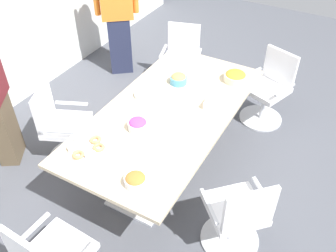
# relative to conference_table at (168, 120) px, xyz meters

# --- Properties ---
(ground_plane) EXTENTS (10.00, 10.00, 0.01)m
(ground_plane) POSITION_rel_conference_table_xyz_m (0.00, 0.00, -0.63)
(ground_plane) COLOR #4C4F56
(conference_table) EXTENTS (2.40, 1.20, 0.75)m
(conference_table) POSITION_rel_conference_table_xyz_m (0.00, 0.00, 0.00)
(conference_table) COLOR #CCB793
(conference_table) RESTS_ON ground
(office_chair_1) EXTENTS (0.76, 0.76, 0.91)m
(office_chair_1) POSITION_rel_conference_table_xyz_m (-0.62, -1.02, -0.22)
(office_chair_1) COLOR silver
(office_chair_1) RESTS_ON ground
(office_chair_2) EXTENTS (0.69, 0.69, 0.91)m
(office_chair_2) POSITION_rel_conference_table_xyz_m (1.34, -0.67, -0.22)
(office_chair_2) COLOR silver
(office_chair_2) RESTS_ON ground
(office_chair_3) EXTENTS (0.67, 0.67, 0.91)m
(office_chair_3) POSITION_rel_conference_table_xyz_m (1.43, 0.59, -0.22)
(office_chair_3) COLOR silver
(office_chair_3) RESTS_ON ground
(office_chair_4) EXTENTS (0.71, 0.71, 0.91)m
(office_chair_4) POSITION_rel_conference_table_xyz_m (-0.46, 1.06, -0.22)
(office_chair_4) COLOR silver
(office_chair_4) RESTS_ON ground
(person_standing_2) EXTENTS (0.45, 0.53, 1.78)m
(person_standing_2) POSITION_rel_conference_table_xyz_m (1.41, 1.60, 0.31)
(person_standing_2) COLOR #232842
(person_standing_2) RESTS_ON ground
(snack_bowl_cookies) EXTENTS (0.19, 0.19, 0.12)m
(snack_bowl_cookies) POSITION_rel_conference_table_xyz_m (0.50, 0.15, 0.18)
(snack_bowl_cookies) COLOR #4C9EC6
(snack_bowl_cookies) RESTS_ON conference_table
(snack_bowl_candy_mix) EXTENTS (0.19, 0.19, 0.12)m
(snack_bowl_candy_mix) POSITION_rel_conference_table_xyz_m (-0.38, 0.11, 0.18)
(snack_bowl_candy_mix) COLOR white
(snack_bowl_candy_mix) RESTS_ON conference_table
(snack_bowl_chips_orange) EXTENTS (0.25, 0.25, 0.12)m
(snack_bowl_chips_orange) POSITION_rel_conference_table_xyz_m (0.85, -0.38, 0.18)
(snack_bowl_chips_orange) COLOR beige
(snack_bowl_chips_orange) RESTS_ON conference_table
(snack_bowl_pretzels) EXTENTS (0.19, 0.19, 0.10)m
(snack_bowl_pretzels) POSITION_rel_conference_table_xyz_m (-0.97, -0.24, 0.17)
(snack_bowl_pretzels) COLOR white
(snack_bowl_pretzels) RESTS_ON conference_table
(donut_platter) EXTENTS (0.33, 0.32, 0.04)m
(donut_platter) POSITION_rel_conference_table_xyz_m (-0.85, 0.36, 0.15)
(donut_platter) COLOR white
(donut_platter) RESTS_ON conference_table
(plate_stack) EXTENTS (0.23, 0.23, 0.04)m
(plate_stack) POSITION_rel_conference_table_xyz_m (0.11, 0.34, 0.14)
(plate_stack) COLOR white
(plate_stack) RESTS_ON conference_table
(napkin_pile) EXTENTS (0.16, 0.16, 0.09)m
(napkin_pile) POSITION_rel_conference_table_xyz_m (0.26, -0.38, 0.17)
(napkin_pile) COLOR white
(napkin_pile) RESTS_ON conference_table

